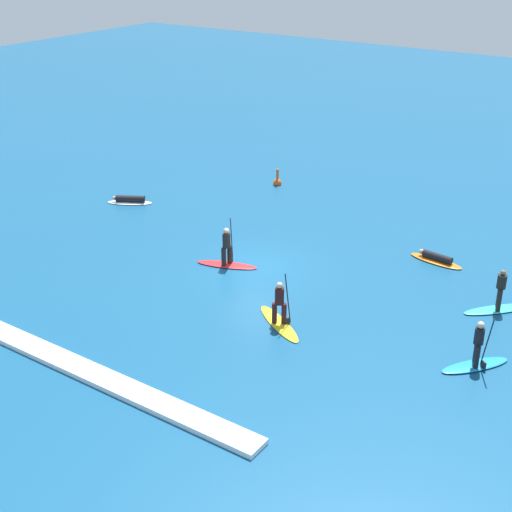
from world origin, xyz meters
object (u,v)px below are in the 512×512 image
(surfer_on_red_board, at_px, (227,255))
(surfer_on_orange_board, at_px, (436,259))
(surfer_on_blue_board, at_px, (477,355))
(surfer_on_teal_board, at_px, (499,300))
(marker_buoy, at_px, (277,182))
(surfer_on_yellow_board, at_px, (279,312))
(surfer_on_white_board, at_px, (130,200))

(surfer_on_red_board, distance_m, surfer_on_orange_board, 9.37)
(surfer_on_red_board, height_order, surfer_on_blue_board, surfer_on_red_board)
(surfer_on_teal_board, relative_size, marker_buoy, 2.44)
(surfer_on_red_board, distance_m, marker_buoy, 11.12)
(surfer_on_yellow_board, height_order, surfer_on_blue_board, surfer_on_yellow_board)
(surfer_on_red_board, relative_size, surfer_on_blue_board, 1.13)
(surfer_on_teal_board, height_order, surfer_on_orange_board, surfer_on_teal_board)
(surfer_on_red_board, distance_m, surfer_on_yellow_board, 5.62)
(surfer_on_yellow_board, height_order, surfer_on_orange_board, surfer_on_yellow_board)
(surfer_on_white_board, relative_size, marker_buoy, 2.33)
(surfer_on_red_board, xyz_separation_m, surfer_on_blue_board, (11.84, -1.66, -0.05))
(surfer_on_yellow_board, bearing_deg, surfer_on_teal_board, 73.56)
(surfer_on_yellow_board, distance_m, surfer_on_blue_board, 7.25)
(surfer_on_yellow_board, distance_m, surfer_on_white_board, 15.13)
(surfer_on_yellow_board, xyz_separation_m, surfer_on_orange_board, (2.78, 8.65, -0.37))
(surfer_on_yellow_board, relative_size, surfer_on_white_board, 1.18)
(surfer_on_red_board, height_order, surfer_on_white_board, surfer_on_red_board)
(surfer_on_white_board, relative_size, surfer_on_blue_board, 0.99)
(marker_buoy, bearing_deg, surfer_on_white_board, -125.19)
(surfer_on_white_board, distance_m, marker_buoy, 8.60)
(surfer_on_teal_board, height_order, marker_buoy, surfer_on_teal_board)
(surfer_on_white_board, xyz_separation_m, surfer_on_teal_board, (20.20, -0.59, 0.30))
(surfer_on_yellow_board, xyz_separation_m, surfer_on_blue_board, (7.12, 1.39, -0.06))
(surfer_on_yellow_board, bearing_deg, surfer_on_red_board, 179.06)
(surfer_on_red_board, distance_m, surfer_on_white_board, 9.60)
(surfer_on_red_board, bearing_deg, surfer_on_teal_board, -5.90)
(surfer_on_orange_board, relative_size, marker_buoy, 2.44)
(surfer_on_white_board, height_order, surfer_on_orange_board, surfer_on_white_board)
(surfer_on_yellow_board, bearing_deg, surfer_on_orange_board, 104.03)
(surfer_on_yellow_board, bearing_deg, surfer_on_white_board, -173.03)
(surfer_on_red_board, relative_size, surfer_on_white_board, 1.14)
(surfer_on_orange_board, bearing_deg, marker_buoy, -15.24)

